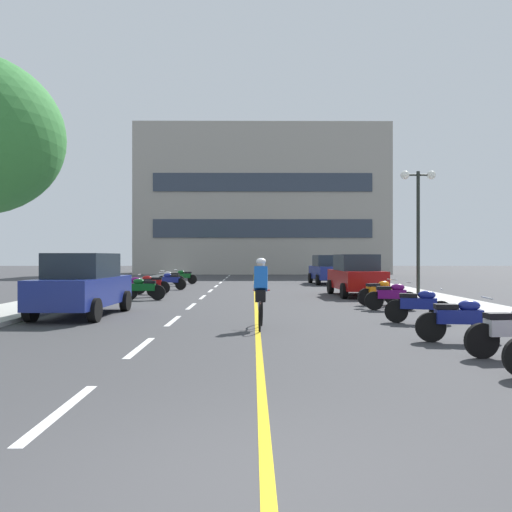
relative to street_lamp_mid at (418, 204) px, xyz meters
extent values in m
plane|color=#38383A|center=(-7.00, 3.58, -3.90)|extent=(140.00, 140.00, 0.00)
cube|color=#A8A8A3|center=(-14.20, 6.58, -3.84)|extent=(2.40, 72.00, 0.12)
cube|color=#A8A8A3|center=(0.20, 6.58, -3.84)|extent=(2.40, 72.00, 0.12)
cube|color=silver|center=(-9.00, -15.42, -3.90)|extent=(0.14, 2.20, 0.01)
cube|color=silver|center=(-9.00, -11.42, -3.90)|extent=(0.14, 2.20, 0.01)
cube|color=silver|center=(-9.00, -7.42, -3.90)|extent=(0.14, 2.20, 0.01)
cube|color=silver|center=(-9.00, -3.42, -3.90)|extent=(0.14, 2.20, 0.01)
cube|color=silver|center=(-9.00, 0.58, -3.90)|extent=(0.14, 2.20, 0.01)
cube|color=silver|center=(-9.00, 4.58, -3.90)|extent=(0.14, 2.20, 0.01)
cube|color=silver|center=(-9.00, 8.58, -3.90)|extent=(0.14, 2.20, 0.01)
cube|color=silver|center=(-9.00, 12.58, -3.90)|extent=(0.14, 2.20, 0.01)
cube|color=silver|center=(-9.00, 16.58, -3.90)|extent=(0.14, 2.20, 0.01)
cube|color=silver|center=(-9.00, 20.58, -3.90)|extent=(0.14, 2.20, 0.01)
cube|color=silver|center=(-9.00, 24.58, -3.90)|extent=(0.14, 2.20, 0.01)
cube|color=silver|center=(-9.00, 28.58, -3.90)|extent=(0.14, 2.20, 0.01)
cube|color=gold|center=(-6.75, 6.58, -3.90)|extent=(0.12, 66.00, 0.01)
cube|color=#9E998E|center=(-5.92, 31.53, 3.45)|extent=(24.93, 7.90, 14.70)
cube|color=#2D3847|center=(-5.92, 27.53, 0.51)|extent=(20.94, 0.10, 1.76)
cube|color=#2D3847|center=(-5.92, 27.53, 4.92)|extent=(20.94, 0.10, 1.76)
cylinder|color=black|center=(0.00, 0.00, -1.21)|extent=(0.14, 0.14, 5.14)
cylinder|color=black|center=(0.00, 0.00, 1.21)|extent=(1.10, 0.08, 0.08)
sphere|color=white|center=(-0.55, 0.00, 1.21)|extent=(0.36, 0.36, 0.36)
sphere|color=white|center=(0.55, 0.00, 1.21)|extent=(0.36, 0.36, 0.36)
cylinder|color=black|center=(-12.60, -4.86, -3.58)|extent=(0.24, 0.65, 0.64)
cylinder|color=black|center=(-10.90, -4.92, -3.58)|extent=(0.24, 0.65, 0.64)
cylinder|color=black|center=(-12.71, -7.65, -3.58)|extent=(0.24, 0.65, 0.64)
cylinder|color=black|center=(-11.01, -7.72, -3.58)|extent=(0.24, 0.65, 0.64)
cube|color=navy|center=(-11.81, -6.29, -3.18)|extent=(1.86, 4.26, 0.80)
cube|color=#1E2833|center=(-11.81, -6.29, -2.43)|extent=(1.64, 2.26, 0.70)
cylinder|color=black|center=(-3.26, 2.54, -3.58)|extent=(0.25, 0.65, 0.64)
cylinder|color=black|center=(-1.56, 2.62, -3.58)|extent=(0.25, 0.65, 0.64)
cylinder|color=black|center=(-3.13, -0.26, -3.58)|extent=(0.25, 0.65, 0.64)
cylinder|color=black|center=(-1.43, -0.18, -3.58)|extent=(0.25, 0.65, 0.64)
cube|color=maroon|center=(-2.35, 1.18, -3.18)|extent=(1.89, 4.27, 0.80)
cube|color=#1E2833|center=(-2.35, 1.18, -2.43)|extent=(1.66, 2.27, 0.70)
cylinder|color=black|center=(-3.09, 12.31, -3.58)|extent=(0.25, 0.65, 0.64)
cylinder|color=black|center=(-1.39, 12.40, -3.58)|extent=(0.25, 0.65, 0.64)
cylinder|color=black|center=(-2.94, 9.52, -3.58)|extent=(0.25, 0.65, 0.64)
cylinder|color=black|center=(-1.24, 9.61, -3.58)|extent=(0.25, 0.65, 0.64)
cube|color=navy|center=(-2.17, 10.96, -3.18)|extent=(1.93, 4.29, 0.80)
cube|color=#1E2833|center=(-2.17, 10.96, -2.43)|extent=(1.68, 2.28, 0.70)
cylinder|color=black|center=(-2.99, -12.51, -3.60)|extent=(0.61, 0.16, 0.60)
cube|color=#B2B2B7|center=(-2.44, -12.45, -3.38)|extent=(0.92, 0.38, 0.28)
cube|color=black|center=(-2.69, -12.48, -3.18)|extent=(0.46, 0.29, 0.10)
cylinder|color=black|center=(-2.18, -10.95, -3.60)|extent=(0.61, 0.16, 0.60)
cylinder|color=black|center=(-3.27, -10.84, -3.60)|extent=(0.61, 0.16, 0.60)
cube|color=navy|center=(-2.73, -10.90, -3.38)|extent=(0.92, 0.36, 0.28)
ellipsoid|color=navy|center=(-2.53, -10.92, -3.16)|extent=(0.46, 0.28, 0.22)
cube|color=black|center=(-2.98, -10.87, -3.18)|extent=(0.46, 0.28, 0.10)
cylinder|color=silver|center=(-2.18, -10.95, -3.00)|extent=(0.09, 0.60, 0.03)
cylinder|color=black|center=(-2.08, -8.19, -3.60)|extent=(0.60, 0.28, 0.60)
cylinder|color=black|center=(-3.13, -7.86, -3.60)|extent=(0.60, 0.28, 0.60)
cube|color=navy|center=(-2.60, -8.03, -3.38)|extent=(0.94, 0.54, 0.28)
ellipsoid|color=navy|center=(-2.41, -8.09, -3.16)|extent=(0.49, 0.36, 0.22)
cube|color=black|center=(-2.84, -7.95, -3.18)|extent=(0.49, 0.36, 0.10)
cylinder|color=silver|center=(-2.08, -8.19, -3.00)|extent=(0.21, 0.58, 0.03)
cylinder|color=black|center=(-1.87, -4.81, -3.60)|extent=(0.60, 0.14, 0.60)
cylinder|color=black|center=(-2.96, -4.74, -3.60)|extent=(0.60, 0.14, 0.60)
cube|color=#590C59|center=(-2.42, -4.78, -3.38)|extent=(0.92, 0.33, 0.28)
ellipsoid|color=#590C59|center=(-2.22, -4.79, -3.16)|extent=(0.45, 0.27, 0.22)
cube|color=black|center=(-2.66, -4.76, -3.18)|extent=(0.45, 0.27, 0.10)
cylinder|color=silver|center=(-1.87, -4.81, -3.00)|extent=(0.07, 0.60, 0.03)
cylinder|color=black|center=(-1.84, -2.78, -3.60)|extent=(0.60, 0.29, 0.60)
cylinder|color=black|center=(-2.89, -3.14, -3.60)|extent=(0.60, 0.29, 0.60)
cube|color=orange|center=(-2.36, -2.96, -3.38)|extent=(0.94, 0.56, 0.28)
ellipsoid|color=orange|center=(-2.18, -2.90, -3.16)|extent=(0.49, 0.37, 0.22)
cube|color=black|center=(-2.60, -3.04, -3.18)|extent=(0.49, 0.37, 0.10)
cylinder|color=silver|center=(-1.84, -2.78, -3.00)|extent=(0.22, 0.58, 0.03)
cylinder|color=black|center=(-11.72, -0.97, -3.60)|extent=(0.60, 0.11, 0.60)
cylinder|color=black|center=(-10.62, -0.95, -3.60)|extent=(0.60, 0.11, 0.60)
cube|color=#0C4C19|center=(-11.17, -0.96, -3.38)|extent=(0.90, 0.29, 0.28)
ellipsoid|color=#0C4C19|center=(-11.37, -0.97, -3.16)|extent=(0.44, 0.25, 0.22)
cube|color=black|center=(-10.92, -0.96, -3.18)|extent=(0.44, 0.25, 0.10)
cylinder|color=silver|center=(-11.72, -0.97, -3.00)|extent=(0.04, 0.60, 0.03)
cylinder|color=black|center=(-12.15, 0.33, -3.60)|extent=(0.61, 0.25, 0.60)
cylinder|color=black|center=(-11.09, 0.61, -3.60)|extent=(0.61, 0.25, 0.60)
cube|color=#590C59|center=(-11.62, 0.47, -3.38)|extent=(0.94, 0.50, 0.28)
ellipsoid|color=#590C59|center=(-11.81, 0.42, -3.16)|extent=(0.49, 0.34, 0.22)
cube|color=black|center=(-11.38, 0.54, -3.18)|extent=(0.49, 0.34, 0.10)
cylinder|color=silver|center=(-12.15, 0.33, -3.00)|extent=(0.18, 0.59, 0.03)
cylinder|color=black|center=(-12.06, 2.23, -3.60)|extent=(0.60, 0.12, 0.60)
cylinder|color=black|center=(-10.96, 2.26, -3.60)|extent=(0.60, 0.12, 0.60)
cube|color=maroon|center=(-11.51, 2.25, -3.38)|extent=(0.91, 0.30, 0.28)
ellipsoid|color=maroon|center=(-11.71, 2.24, -3.16)|extent=(0.45, 0.25, 0.22)
cube|color=black|center=(-11.26, 2.25, -3.18)|extent=(0.45, 0.25, 0.10)
cylinder|color=silver|center=(-12.06, 2.23, -3.00)|extent=(0.05, 0.60, 0.03)
cylinder|color=black|center=(-11.66, 5.65, -3.60)|extent=(0.60, 0.27, 0.60)
cylinder|color=black|center=(-10.61, 5.34, -3.60)|extent=(0.60, 0.27, 0.60)
cube|color=navy|center=(-11.14, 5.49, -3.38)|extent=(0.94, 0.52, 0.28)
ellipsoid|color=navy|center=(-11.33, 5.55, -3.16)|extent=(0.49, 0.35, 0.22)
cube|color=black|center=(-10.90, 5.42, -3.18)|extent=(0.49, 0.35, 0.10)
cylinder|color=silver|center=(-11.66, 5.65, -3.00)|extent=(0.20, 0.58, 0.03)
cylinder|color=black|center=(-12.16, 8.75, -3.60)|extent=(0.61, 0.23, 0.60)
cylinder|color=black|center=(-11.09, 8.49, -3.60)|extent=(0.61, 0.23, 0.60)
cube|color=#B2B2B7|center=(-11.63, 8.62, -3.38)|extent=(0.94, 0.48, 0.28)
ellipsoid|color=#B2B2B7|center=(-11.82, 8.67, -3.16)|extent=(0.48, 0.33, 0.22)
cube|color=black|center=(-11.38, 8.56, -3.18)|extent=(0.48, 0.33, 0.10)
cylinder|color=silver|center=(-12.16, 8.75, -3.00)|extent=(0.17, 0.59, 0.03)
cylinder|color=black|center=(-11.76, 11.19, -3.60)|extent=(0.61, 0.21, 0.60)
cylinder|color=black|center=(-10.68, 10.98, -3.60)|extent=(0.61, 0.21, 0.60)
cube|color=#0C4C19|center=(-11.22, 11.08, -3.38)|extent=(0.94, 0.44, 0.28)
ellipsoid|color=#0C4C19|center=(-11.41, 11.12, -3.16)|extent=(0.48, 0.32, 0.22)
cube|color=black|center=(-10.97, 11.04, -3.18)|extent=(0.48, 0.32, 0.10)
cylinder|color=silver|center=(-11.76, 11.19, -3.00)|extent=(0.14, 0.60, 0.03)
torus|color=black|center=(-6.64, -8.32, -3.56)|extent=(0.08, 0.72, 0.72)
torus|color=black|center=(-6.70, -9.37, -3.56)|extent=(0.08, 0.72, 0.72)
cylinder|color=red|center=(-6.67, -8.87, -3.26)|extent=(0.09, 0.95, 0.04)
cube|color=black|center=(-6.68, -9.02, -3.04)|extent=(0.11, 0.21, 0.06)
cylinder|color=red|center=(-6.65, -8.42, -3.01)|extent=(0.42, 0.05, 0.03)
cube|color=black|center=(-6.68, -8.97, -3.11)|extent=(0.26, 0.37, 0.28)
cube|color=blue|center=(-6.67, -8.82, -2.71)|extent=(0.35, 0.47, 0.61)
sphere|color=beige|center=(-6.66, -8.69, -2.36)|extent=(0.20, 0.20, 0.20)
ellipsoid|color=white|center=(-6.66, -8.69, -2.29)|extent=(0.24, 0.26, 0.16)
camera|label=1|loc=(-6.86, -21.11, -2.17)|focal=35.82mm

